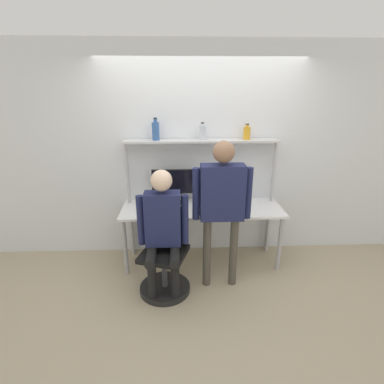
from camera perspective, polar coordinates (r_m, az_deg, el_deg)
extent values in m
plane|color=tan|center=(3.78, 2.19, -15.53)|extent=(12.00, 12.00, 0.00)
cube|color=silver|center=(3.87, 1.63, 7.25)|extent=(8.00, 0.06, 2.70)
cube|color=white|center=(3.72, 1.92, -3.21)|extent=(1.98, 0.64, 0.03)
cylinder|color=#A5A5AA|center=(3.70, -12.59, -10.26)|extent=(0.05, 0.05, 0.72)
cylinder|color=#A5A5AA|center=(3.84, 16.35, -9.50)|extent=(0.05, 0.05, 0.72)
cylinder|color=#A5A5AA|center=(4.16, -11.41, -6.76)|extent=(0.05, 0.05, 0.72)
cylinder|color=#A5A5AA|center=(4.28, 14.21, -6.22)|extent=(0.05, 0.05, 0.72)
cube|color=silver|center=(3.69, 1.83, 9.71)|extent=(1.88, 0.22, 0.02)
cylinder|color=#B2B2B7|center=(3.93, -11.80, -1.66)|extent=(0.04, 0.04, 1.56)
cylinder|color=#B2B2B7|center=(4.06, 14.80, -1.24)|extent=(0.04, 0.04, 1.56)
cylinder|color=black|center=(3.87, -3.28, -2.01)|extent=(0.22, 0.22, 0.01)
cylinder|color=black|center=(3.84, -3.30, -1.04)|extent=(0.06, 0.06, 0.13)
cube|color=black|center=(3.78, -3.36, 2.00)|extent=(0.57, 0.01, 0.32)
cube|color=black|center=(3.78, -3.36, 1.96)|extent=(0.55, 0.02, 0.29)
cube|color=#BCBCC1|center=(3.61, -6.31, -3.76)|extent=(0.31, 0.22, 0.01)
cube|color=black|center=(3.59, -6.33, -3.77)|extent=(0.26, 0.12, 0.00)
cube|color=#BCBCC1|center=(3.65, -6.28, -1.54)|extent=(0.31, 0.05, 0.22)
cube|color=#194C8C|center=(3.64, -6.29, -1.58)|extent=(0.27, 0.03, 0.19)
cube|color=#264C8C|center=(3.57, -2.16, -3.90)|extent=(0.07, 0.15, 0.01)
cube|color=black|center=(3.57, -2.16, -3.82)|extent=(0.06, 0.13, 0.00)
cylinder|color=black|center=(3.54, -5.16, -17.74)|extent=(0.56, 0.56, 0.06)
cylinder|color=#4C4C51|center=(3.41, -5.27, -14.77)|extent=(0.06, 0.06, 0.38)
cube|color=black|center=(3.30, -5.39, -11.65)|extent=(0.58, 0.58, 0.05)
cube|color=black|center=(3.35, -4.29, -6.21)|extent=(0.41, 0.16, 0.45)
cylinder|color=black|center=(3.28, -7.59, -16.49)|extent=(0.09, 0.09, 0.49)
cylinder|color=black|center=(3.27, -3.21, -16.50)|extent=(0.09, 0.09, 0.49)
cylinder|color=black|center=(3.15, -7.78, -11.86)|extent=(0.10, 0.38, 0.10)
cylinder|color=black|center=(3.14, -3.31, -11.85)|extent=(0.10, 0.38, 0.10)
cube|color=#1E234C|center=(3.14, -5.59, -5.08)|extent=(0.37, 0.20, 0.57)
cylinder|color=#1E234C|center=(3.16, -9.76, -5.36)|extent=(0.08, 0.08, 0.54)
cylinder|color=#1E234C|center=(3.14, -1.37, -5.29)|extent=(0.08, 0.08, 0.54)
sphere|color=beige|center=(2.99, -5.85, 2.18)|extent=(0.22, 0.22, 0.22)
cylinder|color=#4C473D|center=(3.41, 2.86, -11.41)|extent=(0.09, 0.09, 0.83)
cylinder|color=#4C473D|center=(3.45, 7.89, -11.21)|extent=(0.09, 0.09, 0.83)
cube|color=#1E234C|center=(3.13, 5.79, -0.06)|extent=(0.46, 0.20, 0.59)
cylinder|color=#1E234C|center=(3.11, 0.78, -0.40)|extent=(0.08, 0.08, 0.56)
cylinder|color=#1E234C|center=(3.19, 10.67, -0.25)|extent=(0.08, 0.08, 0.56)
sphere|color=#8C664C|center=(3.02, 6.07, 7.61)|extent=(0.22, 0.22, 0.22)
cylinder|color=silver|center=(3.68, 2.01, 11.17)|extent=(0.08, 0.08, 0.17)
cylinder|color=silver|center=(3.66, 2.03, 12.70)|extent=(0.04, 0.04, 0.03)
cylinder|color=black|center=(3.66, 2.03, 13.02)|extent=(0.04, 0.04, 0.01)
cylinder|color=gold|center=(3.76, 10.40, 10.94)|extent=(0.09, 0.09, 0.15)
cylinder|color=gold|center=(3.74, 10.48, 12.31)|extent=(0.04, 0.04, 0.03)
cylinder|color=black|center=(3.74, 10.50, 12.59)|extent=(0.04, 0.04, 0.01)
cylinder|color=#335999|center=(3.67, -6.93, 11.41)|extent=(0.09, 0.09, 0.21)
cylinder|color=#335999|center=(3.66, -7.01, 13.36)|extent=(0.04, 0.04, 0.04)
cylinder|color=black|center=(3.65, -7.03, 13.77)|extent=(0.04, 0.04, 0.01)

